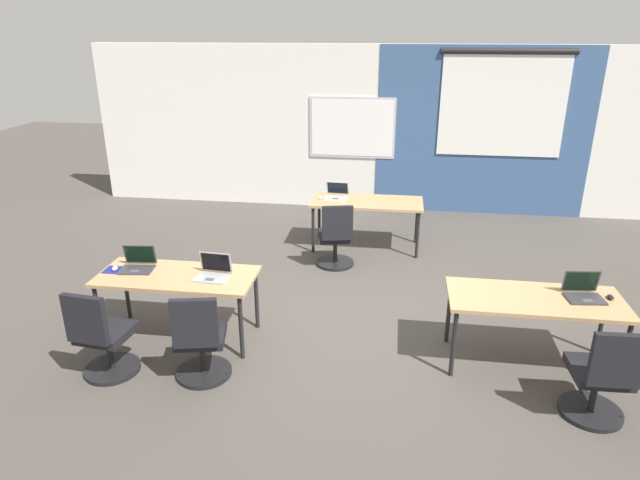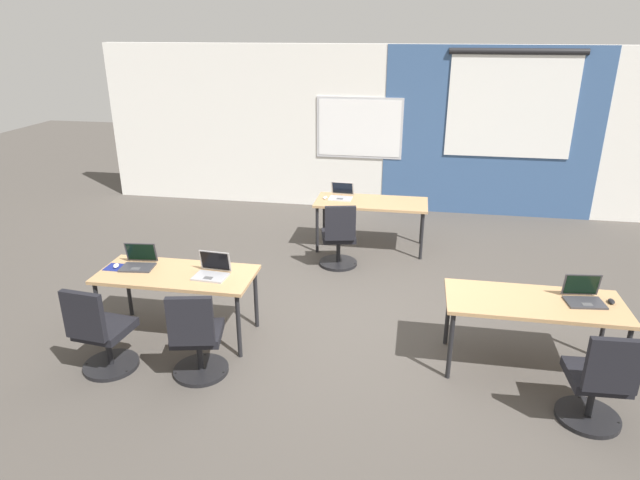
{
  "view_description": "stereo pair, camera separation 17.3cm",
  "coord_description": "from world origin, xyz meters",
  "views": [
    {
      "loc": [
        0.41,
        -5.4,
        3.08
      ],
      "look_at": [
        -0.38,
        0.09,
        0.91
      ],
      "focal_mm": 30.85,
      "sensor_mm": 36.0,
      "label": 1
    },
    {
      "loc": [
        0.59,
        -5.37,
        3.08
      ],
      "look_at": [
        -0.38,
        0.09,
        0.91
      ],
      "focal_mm": 30.85,
      "sensor_mm": 36.0,
      "label": 2
    }
  ],
  "objects": [
    {
      "name": "desk_near_right",
      "position": [
        1.75,
        -0.6,
        0.66
      ],
      "size": [
        1.6,
        0.7,
        0.72
      ],
      "color": "tan",
      "rests_on": "ground"
    },
    {
      "name": "back_wall_assembly",
      "position": [
        0.06,
        4.19,
        1.41
      ],
      "size": [
        10.0,
        0.27,
        2.8
      ],
      "color": "silver",
      "rests_on": "ground"
    },
    {
      "name": "laptop_far_left",
      "position": [
        -0.45,
        2.29,
        0.77
      ],
      "size": [
        0.35,
        0.34,
        0.22
      ],
      "rotation": [
        0.0,
        0.0,
        -0.05
      ],
      "color": "#B7B7BC",
      "rests_on": "desk_far_center"
    },
    {
      "name": "chair_near_right_end",
      "position": [
        2.15,
        -1.36,
        0.38
      ],
      "size": [
        0.52,
        0.55,
        0.92
      ],
      "rotation": [
        0.0,
        0.0,
        3.19
      ],
      "color": "black",
      "rests_on": "ground"
    },
    {
      "name": "ground_plane",
      "position": [
        0.0,
        0.0,
        0.0
      ],
      "size": [
        24.0,
        24.0,
        0.0
      ],
      "color": "#47423D"
    },
    {
      "name": "chair_near_left_end",
      "position": [
        -2.19,
        -1.36,
        0.38
      ],
      "size": [
        0.52,
        0.56,
        0.92
      ],
      "rotation": [
        0.0,
        0.0,
        3.04
      ],
      "color": "black",
      "rests_on": "ground"
    },
    {
      "name": "desk_far_center",
      "position": [
        0.0,
        2.2,
        0.66
      ],
      "size": [
        1.6,
        0.7,
        0.72
      ],
      "color": "tan",
      "rests_on": "ground"
    },
    {
      "name": "desk_near_left",
      "position": [
        -1.75,
        -0.6,
        0.66
      ],
      "size": [
        1.6,
        0.7,
        0.72
      ],
      "color": "tan",
      "rests_on": "ground"
    },
    {
      "name": "mouse_near_left_end",
      "position": [
        -2.42,
        -0.58,
        0.74
      ],
      "size": [
        0.08,
        0.11,
        0.03
      ],
      "color": "silver",
      "rests_on": "mousepad_near_left_end"
    },
    {
      "name": "chair_far_left",
      "position": [
        -0.36,
        1.44,
        0.38
      ],
      "size": [
        0.53,
        0.58,
        0.92
      ],
      "rotation": [
        0.0,
        0.0,
        3.36
      ],
      "color": "black",
      "rests_on": "ground"
    },
    {
      "name": "mouse_far_left",
      "position": [
        -0.68,
        2.21,
        0.74
      ],
      "size": [
        0.07,
        0.11,
        0.03
      ],
      "color": "silver",
      "rests_on": "desk_far_center"
    },
    {
      "name": "laptop_near_right_end",
      "position": [
        2.18,
        -0.53,
        0.77
      ],
      "size": [
        0.36,
        0.31,
        0.24
      ],
      "rotation": [
        0.0,
        0.0,
        0.12
      ],
      "color": "#333338",
      "rests_on": "desk_near_right"
    },
    {
      "name": "laptop_near_left_end",
      "position": [
        -2.2,
        -0.51,
        0.77
      ],
      "size": [
        0.36,
        0.32,
        0.23
      ],
      "rotation": [
        0.0,
        0.0,
        0.11
      ],
      "color": "#333338",
      "rests_on": "desk_near_left"
    },
    {
      "name": "mousepad_near_left_end",
      "position": [
        -2.42,
        -0.58,
        0.72
      ],
      "size": [
        0.22,
        0.19,
        0.0
      ],
      "color": "navy",
      "rests_on": "desk_near_left"
    },
    {
      "name": "mouse_near_right_end",
      "position": [
        2.43,
        -0.53,
        0.74
      ],
      "size": [
        0.06,
        0.1,
        0.03
      ],
      "color": "black",
      "rests_on": "desk_near_right"
    },
    {
      "name": "chair_near_left_inner",
      "position": [
        -1.28,
        -1.29,
        0.38
      ],
      "size": [
        0.52,
        0.58,
        0.92
      ],
      "rotation": [
        0.0,
        0.0,
        3.35
      ],
      "color": "black",
      "rests_on": "ground"
    },
    {
      "name": "laptop_near_left_inner",
      "position": [
        -1.36,
        -0.6,
        0.77
      ],
      "size": [
        0.35,
        0.29,
        0.24
      ],
      "rotation": [
        0.0,
        0.0,
        -0.07
      ],
      "color": "#9E9EA3",
      "rests_on": "desk_near_left"
    }
  ]
}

